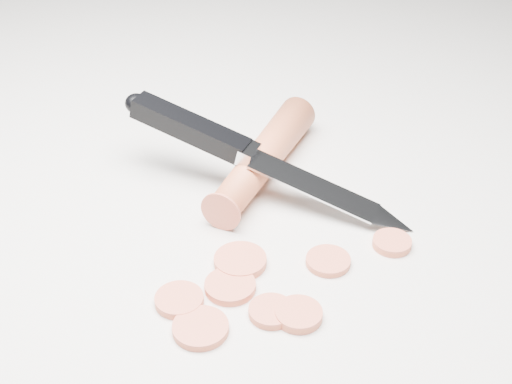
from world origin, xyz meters
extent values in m
plane|color=silver|center=(0.00, 0.00, 0.00)|extent=(2.40, 2.40, 0.00)
cylinder|color=#CA532D|center=(0.03, 0.09, 0.02)|extent=(0.13, 0.16, 0.03)
cylinder|color=#D0563D|center=(-0.02, -0.03, 0.00)|extent=(0.04, 0.04, 0.01)
cylinder|color=#D0563D|center=(-0.06, -0.09, 0.00)|extent=(0.04, 0.04, 0.01)
cylinder|color=#D0563D|center=(-0.01, -0.08, 0.00)|extent=(0.03, 0.03, 0.01)
cylinder|color=#D0563D|center=(0.05, -0.04, 0.00)|extent=(0.03, 0.03, 0.01)
cylinder|color=#D0563D|center=(0.10, -0.04, 0.00)|extent=(0.03, 0.03, 0.01)
cylinder|color=#D0563D|center=(-0.07, -0.06, 0.00)|extent=(0.03, 0.03, 0.01)
cylinder|color=#D0563D|center=(-0.03, -0.05, 0.00)|extent=(0.04, 0.04, 0.01)
cylinder|color=#D0563D|center=(0.01, -0.09, 0.00)|extent=(0.03, 0.03, 0.01)
camera|label=1|loc=(-0.11, -0.42, 0.36)|focal=50.00mm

